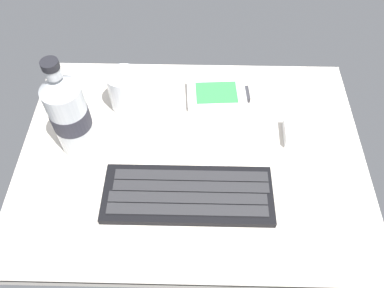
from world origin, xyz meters
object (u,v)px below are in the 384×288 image
handheld_device (217,95)px  charger_block (303,133)px  keyboard (188,194)px  juice_cup (125,92)px  water_bottle (69,114)px

handheld_device → charger_block: bearing=-32.2°
handheld_device → charger_block: charger_block is taller
keyboard → juice_cup: juice_cup is taller
handheld_device → juice_cup: juice_cup is taller
keyboard → handheld_device: (5.39, 23.40, -0.08)cm
juice_cup → charger_block: (34.28, -7.47, -2.71)cm
keyboard → handheld_device: 24.01cm
juice_cup → water_bottle: 13.72cm
handheld_device → juice_cup: bearing=-171.8°
keyboard → water_bottle: bearing=152.7°
juice_cup → water_bottle: (-7.63, -10.19, 5.10)cm
water_bottle → charger_block: water_bottle is taller
charger_block → keyboard: bearing=-148.2°
juice_cup → charger_block: size_ratio=1.21×
keyboard → charger_block: (21.43, 13.29, 0.39)cm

